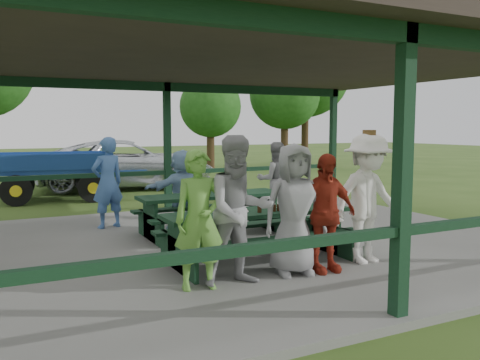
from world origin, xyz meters
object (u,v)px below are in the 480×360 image
picnic_table_far (212,209)px  spectator_grey (275,180)px  picnic_table_near (257,228)px  farm_trailer (55,175)px  spectator_blue (107,183)px  pickup_truck (127,164)px  contestant_grey_left (239,211)px  spectator_lblue (182,189)px  contestant_grey_mid (294,209)px  contestant_red (324,213)px  contestant_green (199,220)px  contestant_white_fedora (367,199)px

picnic_table_far → spectator_grey: spectator_grey is taller
picnic_table_near → farm_trailer: bearing=102.1°
spectator_blue → pickup_truck: spectator_blue is taller
contestant_grey_left → spectator_lblue: size_ratio=1.22×
picnic_table_near → picnic_table_far: bearing=86.4°
contestant_grey_mid → pickup_truck: 11.38m
contestant_grey_left → contestant_red: (1.29, -0.00, -0.13)m
contestant_green → farm_trailer: size_ratio=0.41×
contestant_white_fedora → farm_trailer: bearing=107.9°
picnic_table_far → spectator_blue: size_ratio=1.50×
contestant_red → picnic_table_far: bearing=101.9°
contestant_white_fedora → pickup_truck: bearing=92.6°
picnic_table_far → spectator_blue: bearing=136.9°
spectator_lblue → spectator_blue: size_ratio=0.87×
contestant_green → contestant_red: contestant_green is taller
spectator_blue → pickup_truck: 7.38m
picnic_table_near → pickup_truck: 10.57m
contestant_grey_left → farm_trailer: size_ratio=0.45×
contestant_grey_left → farm_trailer: (-1.09, 9.51, -0.32)m
picnic_table_far → spectator_lblue: spectator_lblue is taller
contestant_green → contestant_grey_mid: contestant_grey_mid is taller
contestant_grey_left → spectator_blue: contestant_grey_left is taller
spectator_blue → contestant_green: bearing=76.9°
picnic_table_far → contestant_red: contestant_red is taller
picnic_table_near → farm_trailer: 8.79m
picnic_table_far → contestant_white_fedora: size_ratio=1.39×
contestant_green → contestant_grey_mid: (1.37, 0.02, 0.03)m
picnic_table_near → pickup_truck: (0.66, 10.54, 0.24)m
spectator_blue → contestant_grey_left: bearing=83.4°
contestant_red → contestant_white_fedora: 0.85m
spectator_grey → farm_trailer: spectator_grey is taller
contestant_white_fedora → pickup_truck: (-0.71, 11.35, -0.22)m
picnic_table_near → pickup_truck: bearing=86.4°
picnic_table_far → contestant_grey_left: 3.08m
contestant_grey_left → spectator_blue: 4.45m
contestant_grey_mid → contestant_white_fedora: 1.27m
contestant_red → spectator_grey: (1.52, 3.92, 0.01)m
contestant_grey_left → contestant_white_fedora: (2.13, 0.11, 0.00)m
picnic_table_near → contestant_green: contestant_green is taller
spectator_lblue → spectator_grey: spectator_grey is taller
picnic_table_near → spectator_blue: 3.79m
contestant_white_fedora → spectator_blue: 5.13m
contestant_grey_mid → contestant_white_fedora: (1.26, 0.02, 0.06)m
spectator_blue → pickup_truck: (2.12, 7.06, -0.17)m
farm_trailer → spectator_grey: bearing=-48.9°
picnic_table_far → farm_trailer: 6.89m
picnic_table_far → pickup_truck: size_ratio=0.46×
contestant_grey_mid → farm_trailer: contestant_grey_mid is taller
spectator_grey → pickup_truck: 7.67m
contestant_green → contestant_red: (1.80, -0.07, -0.04)m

